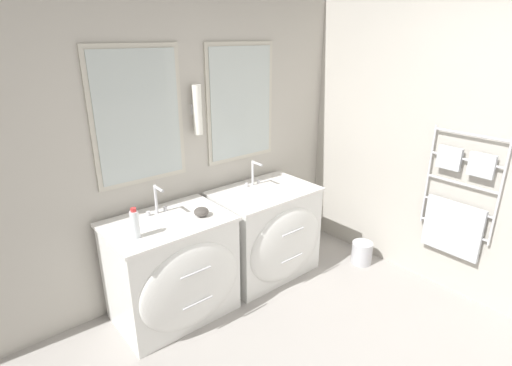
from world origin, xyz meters
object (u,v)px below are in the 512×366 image
object	(u,v)px
vanity_right	(267,233)
amenity_bowl	(201,212)
vanity_left	(174,270)
toiletry_bottle	(135,224)
waste_bin	(362,252)

from	to	relation	value
vanity_right	amenity_bowl	distance (m)	0.83
vanity_left	amenity_bowl	size ratio (longest dim) A/B	8.04
vanity_right	amenity_bowl	size ratio (longest dim) A/B	8.04
vanity_right	toiletry_bottle	world-z (taller)	toiletry_bottle
toiletry_bottle	waste_bin	bearing A→B (deg)	-11.24
waste_bin	vanity_right	bearing A→B (deg)	150.19
amenity_bowl	waste_bin	size ratio (longest dim) A/B	0.52
vanity_right	waste_bin	distance (m)	0.99
vanity_right	toiletry_bottle	size ratio (longest dim) A/B	4.20
vanity_left	waste_bin	world-z (taller)	vanity_left
waste_bin	toiletry_bottle	bearing A→B (deg)	168.76
vanity_right	toiletry_bottle	xyz separation A→B (m)	(-1.23, -0.06, 0.50)
vanity_left	vanity_right	xyz separation A→B (m)	(0.94, 0.00, 0.00)
toiletry_bottle	vanity_left	bearing A→B (deg)	12.16
vanity_left	vanity_right	bearing A→B (deg)	0.00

